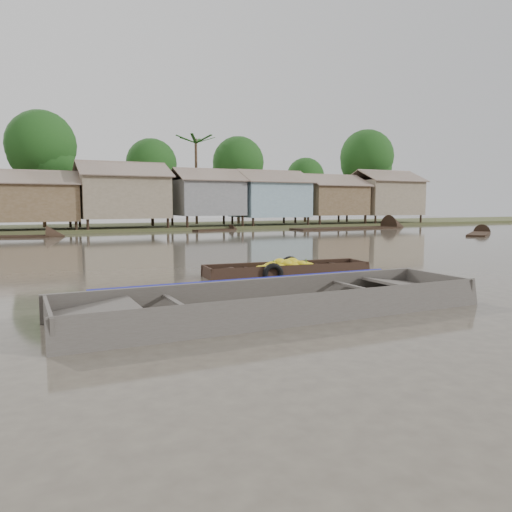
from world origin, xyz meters
name	(u,v)px	position (x,y,z in m)	size (l,w,h in m)	color
ground	(265,294)	(0.00, 0.00, 0.00)	(120.00, 120.00, 0.00)	#4C453A
riverbank	(123,192)	(3.03, 31.86, 3.07)	(120.00, 12.47, 10.22)	#384723
banana_boat	(285,270)	(2.00, 2.61, 0.13)	(5.14, 1.69, 0.73)	black
viewer_boat	(278,309)	(-0.72, -1.96, 0.08)	(8.42, 2.25, 0.68)	#46403B
distant_boats	(253,233)	(10.80, 23.11, -0.05)	(45.61, 15.65, 0.35)	black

